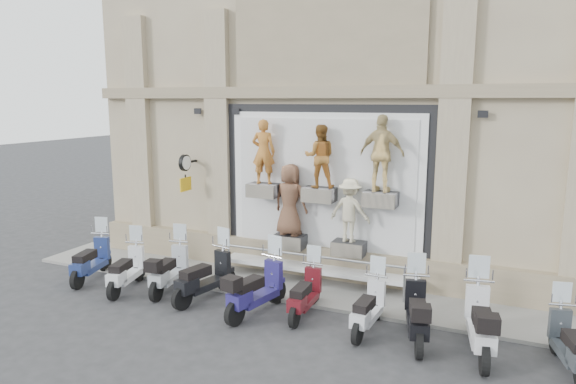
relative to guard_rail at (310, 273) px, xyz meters
name	(u,v)px	position (x,y,z in m)	size (l,w,h in m)	color
ground	(276,322)	(0.00, -2.00, -0.47)	(90.00, 90.00, 0.00)	#2E2E30
sidewalk	(312,288)	(0.00, 0.10, -0.43)	(16.00, 2.20, 0.08)	gray
building	(369,57)	(0.00, 5.00, 5.54)	(14.00, 8.60, 12.00)	tan
shop_vitrine	(324,190)	(0.07, 0.74, 1.94)	(5.60, 0.83, 4.30)	black
guard_rail	(310,273)	(0.00, 0.00, 0.00)	(5.06, 0.10, 0.93)	#9EA0A5
clock_sign_bracket	(185,168)	(-3.90, 0.47, 2.34)	(0.10, 0.80, 1.02)	black
scooter_a	(91,251)	(-5.54, -1.55, 0.31)	(0.56, 1.90, 1.55)	navy
scooter_b	(126,261)	(-4.19, -1.77, 0.29)	(0.54, 1.85, 1.50)	silver
scooter_c	(169,261)	(-3.17, -1.39, 0.31)	(0.56, 1.91, 1.55)	#A2A8AF
scooter_d	(205,267)	(-2.06, -1.54, 0.35)	(0.58, 2.00, 1.62)	black
scooter_e	(257,278)	(-0.57, -1.77, 0.36)	(0.59, 2.02, 1.64)	navy
scooter_f	(305,284)	(0.43, -1.44, 0.25)	(0.51, 1.76, 1.43)	#4D0D13
scooter_g	(369,298)	(1.90, -1.64, 0.25)	(0.51, 1.76, 1.43)	silver
scooter_h	(418,302)	(2.87, -1.67, 0.33)	(0.57, 1.97, 1.60)	black
scooter_i	(481,311)	(4.03, -1.73, 0.38)	(0.61, 2.08, 1.69)	silver
scooter_j	(571,333)	(5.49, -1.76, 0.24)	(0.51, 1.74, 1.42)	#2D3237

